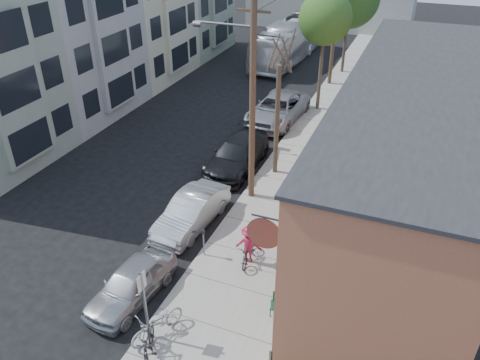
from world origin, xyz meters
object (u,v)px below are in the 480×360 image
at_px(parking_meter_far, 277,139).
at_px(car_2, 237,154).
at_px(sign_post, 144,299).
at_px(cyclist, 249,244).
at_px(parking_meter_near, 203,238).
at_px(tree_leafy_mid, 325,19).
at_px(parked_bike_b, 157,324).
at_px(patio_chair_a, 286,282).
at_px(patio_chair_b, 277,305).
at_px(parked_bike_a, 148,346).
at_px(car_3, 277,109).
at_px(bus, 288,41).
at_px(patron_grey, 290,231).
at_px(car_1, 192,211).
at_px(tree_bare, 277,122).
at_px(car_0, 132,283).
at_px(utility_pole_near, 251,92).

xyz_separation_m(parking_meter_far, car_2, (-1.56, -2.13, -0.19)).
xyz_separation_m(sign_post, cyclist, (1.69, 4.74, -0.86)).
bearing_deg(parking_meter_near, tree_leafy_mid, 88.13).
distance_m(parking_meter_near, parked_bike_b, 4.27).
height_order(patio_chair_a, patio_chair_b, same).
bearing_deg(parked_bike_a, patio_chair_a, 32.65).
distance_m(sign_post, parking_meter_near, 4.47).
height_order(tree_leafy_mid, car_2, tree_leafy_mid).
distance_m(car_3, bus, 13.62).
relative_size(tree_leafy_mid, patron_grey, 4.63).
height_order(patron_grey, car_1, patron_grey).
distance_m(parking_meter_far, tree_leafy_mid, 8.95).
height_order(tree_bare, car_1, tree_bare).
bearing_deg(car_1, parked_bike_b, -68.59).
xyz_separation_m(parked_bike_a, car_2, (-2.12, 12.55, 0.09)).
relative_size(parked_bike_a, car_3, 0.30).
relative_size(parking_meter_near, car_3, 0.20).
height_order(car_0, car_1, car_1).
distance_m(car_0, car_1, 4.78).
height_order(parking_meter_near, patio_chair_b, parking_meter_near).
height_order(patio_chair_a, parked_bike_b, parked_bike_b).
distance_m(sign_post, tree_leafy_mid, 21.71).
bearing_deg(patron_grey, patio_chair_a, -9.66).
height_order(sign_post, tree_bare, tree_bare).
xyz_separation_m(tree_leafy_mid, car_2, (-2.11, -9.44, -5.33)).
bearing_deg(parking_meter_far, patio_chair_b, -72.09).
height_order(patron_grey, car_2, patron_grey).
bearing_deg(patron_grey, patio_chair_b, -12.85).
distance_m(car_0, car_2, 10.41).
height_order(parking_meter_far, patio_chair_b, parking_meter_far).
relative_size(parking_meter_near, tree_bare, 0.22).
distance_m(parking_meter_far, cyclist, 9.40).
distance_m(parking_meter_far, parked_bike_a, 14.70).
xyz_separation_m(car_1, car_3, (0.00, 12.28, 0.10)).
distance_m(parking_meter_far, patron_grey, 8.41).
bearing_deg(sign_post, bus, 98.66).
xyz_separation_m(car_0, car_1, (0.00, 4.78, 0.05)).
bearing_deg(tree_bare, parked_bike_a, -89.97).
distance_m(car_2, bus, 20.11).
xyz_separation_m(parking_meter_near, parked_bike_a, (0.56, -5.11, -0.28)).
xyz_separation_m(tree_leafy_mid, parked_bike_b, (-0.19, -21.12, -5.43)).
distance_m(patio_chair_a, car_0, 5.56).
xyz_separation_m(cyclist, car_1, (-3.24, 1.46, -0.23)).
xyz_separation_m(parking_meter_near, parked_bike_b, (0.36, -4.24, -0.30)).
height_order(utility_pole_near, parked_bike_a, utility_pole_near).
xyz_separation_m(utility_pole_near, car_2, (-1.70, 2.56, -4.62)).
distance_m(parking_meter_far, parked_bike_b, 13.82).
bearing_deg(patio_chair_a, parking_meter_far, 87.10).
bearing_deg(car_2, patio_chair_a, -56.44).
height_order(car_1, car_3, car_3).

